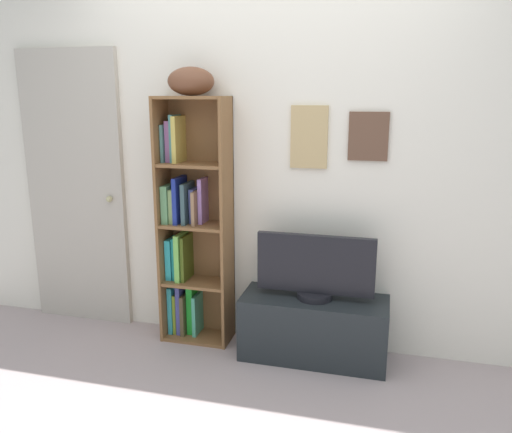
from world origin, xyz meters
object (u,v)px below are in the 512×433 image
television (315,268)px  door (76,191)px  tv_stand (314,328)px  football (191,81)px  bookshelf (190,230)px

television → door: bearing=174.8°
tv_stand → television: 0.40m
football → television: 1.39m
football → television: size_ratio=0.40×
bookshelf → football: bearing=-27.9°
tv_stand → television: (0.00, 0.00, 0.40)m
bookshelf → football: 0.97m
television → tv_stand: bearing=-90.0°
door → bookshelf: bearing=-4.5°
television → bookshelf: bearing=174.0°
door → football: bearing=-5.9°
bookshelf → tv_stand: size_ratio=1.79×
bookshelf → television: bearing=-6.0°
television → football: bearing=175.6°
bookshelf → television: bookshelf is taller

